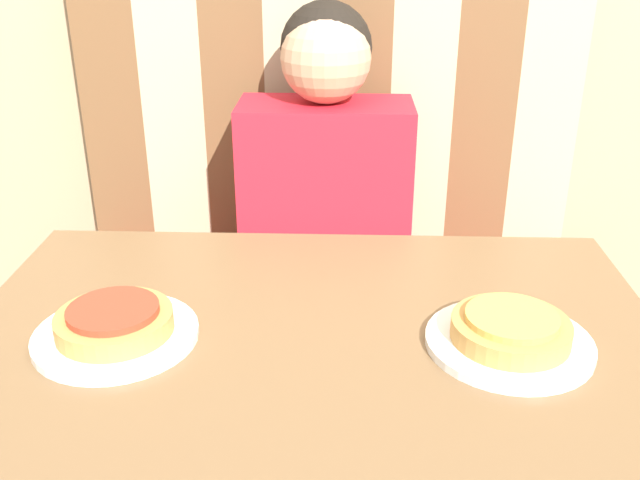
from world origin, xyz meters
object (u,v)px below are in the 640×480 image
object	(u,v)px
person	(326,155)
pizza_left	(114,320)
pizza_right	(511,328)
plate_left	(116,335)
plate_right	(509,343)

from	to	relation	value
person	pizza_left	xyz separation A→B (m)	(-0.26, -0.68, -0.02)
pizza_left	pizza_right	distance (m)	0.53
person	plate_left	size ratio (longest dim) A/B	2.87
plate_right	plate_left	bearing A→B (deg)	180.00
person	plate_right	xyz separation A→B (m)	(0.26, -0.68, -0.05)
plate_left	pizza_left	distance (m)	0.02
plate_right	pizza_right	size ratio (longest dim) A/B	1.41
plate_left	pizza_left	bearing A→B (deg)	0.00
pizza_left	plate_left	bearing A→B (deg)	0.00
person	plate_left	bearing A→B (deg)	-111.39
person	pizza_left	world-z (taller)	person
plate_left	pizza_right	distance (m)	0.53
pizza_left	pizza_right	bearing A→B (deg)	0.00
person	plate_right	bearing A→B (deg)	-68.61
person	pizza_right	distance (m)	0.73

